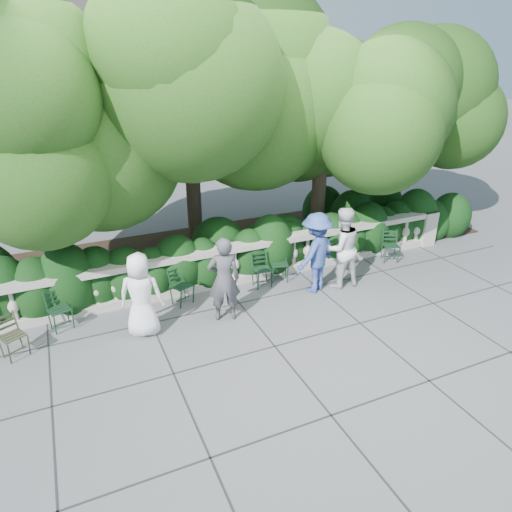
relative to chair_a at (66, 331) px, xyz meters
name	(u,v)px	position (x,y,z in m)	size (l,w,h in m)	color
ground	(275,316)	(4.16, -1.20, 0.00)	(90.00, 90.00, 0.00)	#4E5056
balustrade	(243,263)	(4.16, 0.60, 0.49)	(12.00, 0.44, 1.00)	#9E998E
shrub_hedge	(226,262)	(4.16, 1.80, 0.00)	(15.00, 2.60, 1.70)	black
tree_canopy	(245,107)	(4.85, 1.99, 3.96)	(15.04, 6.52, 6.78)	#3F3023
chair_a	(66,331)	(0.00, 0.00, 0.00)	(0.44, 0.48, 0.84)	black
chair_b	(187,305)	(2.55, -0.01, 0.00)	(0.44, 0.48, 0.84)	black
chair_c	(280,283)	(4.94, 0.10, 0.00)	(0.44, 0.48, 0.84)	black
chair_d	(265,288)	(4.48, 0.00, 0.00)	(0.44, 0.48, 0.84)	black
chair_e	(390,263)	(8.18, -0.09, 0.00)	(0.44, 0.48, 0.84)	black
chair_weathered	(21,359)	(-0.81, -0.63, 0.00)	(0.44, 0.48, 0.84)	black
person_businessman	(141,295)	(1.48, -0.70, 0.87)	(0.85, 0.56, 1.75)	white
person_woman_grey	(224,279)	(3.15, -0.84, 0.93)	(0.68, 0.44, 1.85)	#424146
person_casual_man	(341,248)	(6.20, -0.57, 0.99)	(0.96, 0.75, 1.97)	silver
person_older_blue	(316,253)	(5.53, -0.53, 0.96)	(1.24, 0.71, 1.92)	#2F468F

